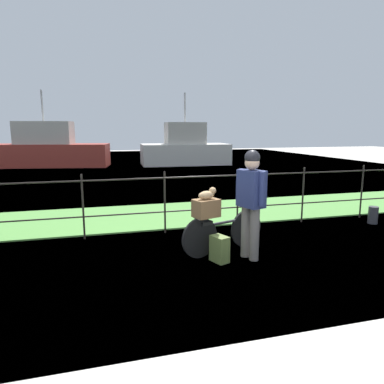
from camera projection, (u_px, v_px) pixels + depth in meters
ground_plane at (198, 279)px, 4.78m from camera, size 60.00×60.00×0.00m
grass_strip at (154, 216)px, 8.19m from camera, size 27.00×2.40×0.03m
harbor_water at (121, 170)px, 17.58m from camera, size 30.00×30.00×0.00m
iron_fence at (165, 198)px, 6.77m from camera, size 18.04×0.04×1.19m
bicycle_main at (223, 232)px, 5.76m from camera, size 1.54×0.55×0.64m
wooden_crate at (206, 208)px, 5.49m from camera, size 0.45×0.37×0.28m
terrier_dog at (208, 194)px, 5.47m from camera, size 0.32×0.22×0.18m
cyclist_person at (251, 195)px, 5.36m from camera, size 0.37×0.52×1.68m
backpack_on_paving at (219, 249)px, 5.36m from camera, size 0.27×0.33×0.40m
mooring_bollard at (373, 215)px, 7.54m from camera, size 0.20×0.20×0.36m
moored_boat_near at (185, 149)px, 20.01m from camera, size 4.96×2.46×3.94m
moored_boat_mid at (45, 150)px, 18.81m from camera, size 6.75×3.01×3.98m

